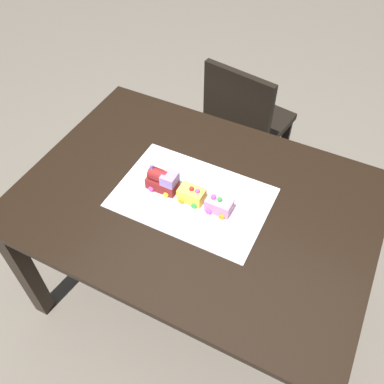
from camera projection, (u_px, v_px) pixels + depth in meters
ground_plane at (195, 288)px, 2.21m from camera, size 8.00×8.00×0.00m
dining_table at (196, 215)px, 1.73m from camera, size 1.40×1.00×0.74m
chair at (245, 123)px, 2.37m from camera, size 0.46×0.46×0.86m
cake_board at (192, 197)px, 1.65m from camera, size 0.60×0.40×0.00m
cake_locomotive at (163, 180)px, 1.65m from camera, size 0.14×0.08×0.12m
cake_car_tanker_lemon at (192, 194)px, 1.62m from camera, size 0.10×0.08×0.07m
cake_car_hopper_bubblegum at (219, 205)px, 1.59m from camera, size 0.10×0.08×0.07m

